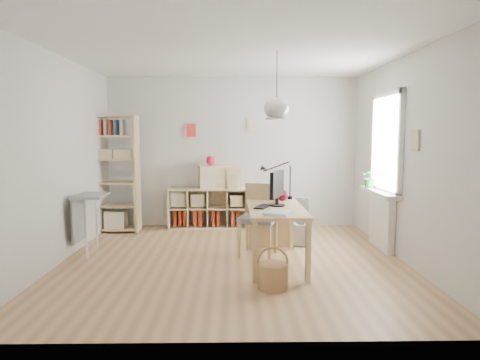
{
  "coord_description": "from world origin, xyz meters",
  "views": [
    {
      "loc": [
        0.0,
        -5.54,
        1.66
      ],
      "look_at": [
        0.1,
        0.3,
        1.05
      ],
      "focal_mm": 32.0,
      "sensor_mm": 36.0,
      "label": 1
    }
  ],
  "objects_px": {
    "cube_shelf": "(207,211)",
    "storage_chest": "(287,228)",
    "tall_bookshelf": "(114,169)",
    "chair": "(259,215)",
    "monitor": "(277,186)",
    "drawer_chest": "(219,177)",
    "desk": "(276,214)"
  },
  "relations": [
    {
      "from": "monitor",
      "to": "drawer_chest",
      "type": "relative_size",
      "value": 0.7
    },
    {
      "from": "cube_shelf",
      "to": "storage_chest",
      "type": "height_order",
      "value": "cube_shelf"
    },
    {
      "from": "desk",
      "to": "cube_shelf",
      "type": "relative_size",
      "value": 1.07
    },
    {
      "from": "desk",
      "to": "cube_shelf",
      "type": "distance_m",
      "value": 2.48
    },
    {
      "from": "monitor",
      "to": "chair",
      "type": "bearing_deg",
      "value": 139.32
    },
    {
      "from": "tall_bookshelf",
      "to": "monitor",
      "type": "xyz_separation_m",
      "value": [
        2.61,
        -1.87,
        -0.08
      ]
    },
    {
      "from": "tall_bookshelf",
      "to": "chair",
      "type": "height_order",
      "value": "tall_bookshelf"
    },
    {
      "from": "cube_shelf",
      "to": "monitor",
      "type": "bearing_deg",
      "value": -64.05
    },
    {
      "from": "chair",
      "to": "monitor",
      "type": "height_order",
      "value": "monitor"
    },
    {
      "from": "desk",
      "to": "drawer_chest",
      "type": "relative_size",
      "value": 2.08
    },
    {
      "from": "monitor",
      "to": "drawer_chest",
      "type": "xyz_separation_m",
      "value": [
        -0.81,
        2.11,
        -0.08
      ]
    },
    {
      "from": "chair",
      "to": "drawer_chest",
      "type": "xyz_separation_m",
      "value": [
        -0.61,
        1.72,
        0.36
      ]
    },
    {
      "from": "desk",
      "to": "drawer_chest",
      "type": "distance_m",
      "value": 2.34
    },
    {
      "from": "desk",
      "to": "chair",
      "type": "relative_size",
      "value": 1.52
    },
    {
      "from": "tall_bookshelf",
      "to": "storage_chest",
      "type": "distance_m",
      "value": 3.11
    },
    {
      "from": "tall_bookshelf",
      "to": "chair",
      "type": "bearing_deg",
      "value": -31.7
    },
    {
      "from": "storage_chest",
      "to": "monitor",
      "type": "xyz_separation_m",
      "value": [
        -0.27,
        -1.09,
        0.78
      ]
    },
    {
      "from": "cube_shelf",
      "to": "chair",
      "type": "height_order",
      "value": "chair"
    },
    {
      "from": "chair",
      "to": "tall_bookshelf",
      "type": "bearing_deg",
      "value": 165.69
    },
    {
      "from": "cube_shelf",
      "to": "drawer_chest",
      "type": "distance_m",
      "value": 0.67
    },
    {
      "from": "cube_shelf",
      "to": "storage_chest",
      "type": "distance_m",
      "value": 1.69
    },
    {
      "from": "drawer_chest",
      "to": "cube_shelf",
      "type": "bearing_deg",
      "value": 160.43
    },
    {
      "from": "tall_bookshelf",
      "to": "desk",
      "type": "bearing_deg",
      "value": -37.01
    },
    {
      "from": "storage_chest",
      "to": "monitor",
      "type": "height_order",
      "value": "monitor"
    },
    {
      "from": "cube_shelf",
      "to": "tall_bookshelf",
      "type": "height_order",
      "value": "tall_bookshelf"
    },
    {
      "from": "desk",
      "to": "storage_chest",
      "type": "height_order",
      "value": "desk"
    },
    {
      "from": "desk",
      "to": "tall_bookshelf",
      "type": "relative_size",
      "value": 0.75
    },
    {
      "from": "desk",
      "to": "monitor",
      "type": "bearing_deg",
      "value": 73.53
    },
    {
      "from": "cube_shelf",
      "to": "chair",
      "type": "distance_m",
      "value": 1.97
    },
    {
      "from": "tall_bookshelf",
      "to": "drawer_chest",
      "type": "xyz_separation_m",
      "value": [
        1.8,
        0.24,
        -0.16
      ]
    },
    {
      "from": "chair",
      "to": "cube_shelf",
      "type": "bearing_deg",
      "value": 132.82
    },
    {
      "from": "tall_bookshelf",
      "to": "chair",
      "type": "distance_m",
      "value": 2.87
    }
  ]
}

